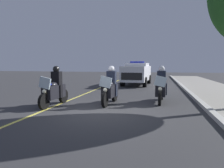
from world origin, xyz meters
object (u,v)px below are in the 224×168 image
police_motorcycle_lead_right (110,89)px  police_suv (137,73)px  police_motorcycle_trailing (161,88)px  police_motorcycle_lead_left (54,90)px

police_motorcycle_lead_right → police_suv: (-8.89, 0.31, 0.37)m
police_motorcycle_trailing → police_suv: (-7.98, -1.93, 0.37)m
police_motorcycle_lead_left → police_suv: size_ratio=0.43×
police_motorcycle_lead_left → police_motorcycle_lead_right: size_ratio=1.00×
police_suv → police_motorcycle_lead_left: bearing=-14.5°
police_motorcycle_trailing → police_motorcycle_lead_right: bearing=-68.0°
police_motorcycle_lead_left → police_motorcycle_trailing: bearing=112.4°
police_motorcycle_lead_left → police_motorcycle_lead_right: (-0.94, 2.24, 0.00)m
police_motorcycle_lead_right → police_motorcycle_trailing: same height
police_motorcycle_trailing → police_suv: 8.22m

